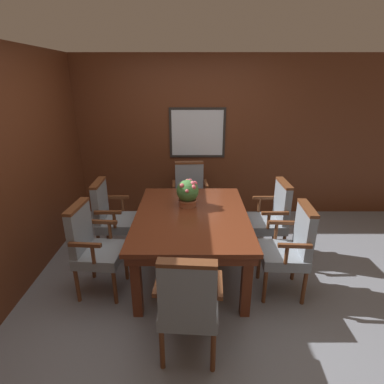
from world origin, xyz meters
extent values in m
plane|color=gray|center=(0.00, 0.00, 0.00)|extent=(14.00, 14.00, 0.00)
cube|color=#5B2D19|center=(0.00, 1.94, 1.23)|extent=(7.20, 0.06, 2.45)
cube|color=white|center=(0.08, 1.90, 1.32)|extent=(0.78, 0.01, 0.69)
cube|color=#282623|center=(0.08, 1.89, 1.69)|extent=(0.85, 0.02, 0.04)
cube|color=#282623|center=(0.08, 1.89, 0.96)|extent=(0.85, 0.02, 0.03)
cube|color=#282623|center=(-0.33, 1.89, 1.32)|extent=(0.04, 0.02, 0.69)
cube|color=#282623|center=(0.49, 1.89, 1.32)|extent=(0.04, 0.02, 0.69)
cube|color=#5B2D19|center=(-1.79, 0.00, 1.23)|extent=(0.06, 7.20, 2.45)
cube|color=maroon|center=(-0.51, -0.43, 0.34)|extent=(0.09, 0.09, 0.68)
cube|color=maroon|center=(0.50, -0.43, 0.34)|extent=(0.09, 0.09, 0.68)
cube|color=maroon|center=(-0.51, 0.96, 0.34)|extent=(0.09, 0.09, 0.68)
cube|color=maroon|center=(0.50, 0.96, 0.34)|extent=(0.09, 0.09, 0.68)
cube|color=maroon|center=(-0.01, 0.26, 0.64)|extent=(1.16, 1.54, 0.09)
cube|color=maroon|center=(-0.01, 0.26, 0.71)|extent=(1.22, 1.60, 0.04)
cylinder|color=brown|center=(0.74, 0.12, 0.19)|extent=(0.04, 0.04, 0.38)
cylinder|color=brown|center=(0.72, -0.27, 0.19)|extent=(0.04, 0.04, 0.38)
cylinder|color=brown|center=(1.12, 0.10, 0.19)|extent=(0.04, 0.04, 0.38)
cylinder|color=brown|center=(1.10, -0.29, 0.19)|extent=(0.04, 0.04, 0.38)
cube|color=gray|center=(0.92, -0.09, 0.43)|extent=(0.47, 0.47, 0.11)
cube|color=gray|center=(1.10, -0.10, 0.72)|extent=(0.10, 0.42, 0.46)
cube|color=brown|center=(1.10, -0.10, 0.96)|extent=(0.11, 0.42, 0.03)
cylinder|color=brown|center=(0.90, 0.15, 0.59)|extent=(0.04, 0.04, 0.20)
cube|color=brown|center=(0.97, 0.15, 0.68)|extent=(0.31, 0.05, 0.04)
cylinder|color=brown|center=(0.88, -0.32, 0.59)|extent=(0.04, 0.04, 0.20)
cube|color=brown|center=(0.94, -0.32, 0.68)|extent=(0.31, 0.05, 0.04)
cylinder|color=brown|center=(0.71, 0.80, 0.19)|extent=(0.04, 0.04, 0.38)
cylinder|color=brown|center=(0.72, 0.41, 0.19)|extent=(0.04, 0.04, 0.38)
cylinder|color=brown|center=(1.09, 0.81, 0.19)|extent=(0.04, 0.04, 0.38)
cylinder|color=brown|center=(1.10, 0.42, 0.19)|extent=(0.04, 0.04, 0.38)
cube|color=gray|center=(0.90, 0.61, 0.43)|extent=(0.45, 0.46, 0.11)
cube|color=gray|center=(1.09, 0.62, 0.72)|extent=(0.09, 0.41, 0.46)
cube|color=brown|center=(1.09, 0.62, 0.96)|extent=(0.10, 0.41, 0.03)
cylinder|color=brown|center=(0.87, 0.84, 0.59)|extent=(0.04, 0.04, 0.20)
cube|color=brown|center=(0.93, 0.85, 0.68)|extent=(0.31, 0.04, 0.04)
cylinder|color=brown|center=(0.88, 0.38, 0.59)|extent=(0.04, 0.04, 0.20)
cube|color=brown|center=(0.94, 0.38, 0.68)|extent=(0.31, 0.04, 0.04)
cylinder|color=brown|center=(-0.21, 1.13, 0.19)|extent=(0.04, 0.04, 0.38)
cylinder|color=brown|center=(0.18, 1.16, 0.19)|extent=(0.04, 0.04, 0.38)
cylinder|color=brown|center=(-0.24, 1.51, 0.19)|extent=(0.04, 0.04, 0.38)
cylinder|color=brown|center=(0.15, 1.54, 0.19)|extent=(0.04, 0.04, 0.38)
cube|color=gray|center=(-0.03, 1.34, 0.43)|extent=(0.48, 0.47, 0.11)
cube|color=gray|center=(-0.04, 1.52, 0.72)|extent=(0.42, 0.11, 0.46)
cube|color=brown|center=(-0.04, 1.52, 0.96)|extent=(0.42, 0.12, 0.03)
cylinder|color=brown|center=(-0.26, 1.29, 0.59)|extent=(0.04, 0.04, 0.20)
cube|color=brown|center=(-0.26, 1.35, 0.68)|extent=(0.06, 0.31, 0.04)
cylinder|color=brown|center=(0.21, 1.32, 0.59)|extent=(0.04, 0.04, 0.20)
cube|color=brown|center=(0.20, 1.39, 0.68)|extent=(0.06, 0.31, 0.04)
cylinder|color=brown|center=(0.18, -0.64, 0.19)|extent=(0.04, 0.04, 0.38)
cylinder|color=brown|center=(-0.20, -0.62, 0.19)|extent=(0.04, 0.04, 0.38)
cylinder|color=brown|center=(0.16, -1.02, 0.19)|extent=(0.04, 0.04, 0.38)
cylinder|color=brown|center=(-0.23, -1.00, 0.19)|extent=(0.04, 0.04, 0.38)
cube|color=gray|center=(-0.02, -0.82, 0.43)|extent=(0.48, 0.47, 0.11)
cube|color=gray|center=(-0.03, -1.00, 0.72)|extent=(0.42, 0.11, 0.46)
cube|color=brown|center=(-0.03, -1.00, 0.96)|extent=(0.42, 0.11, 0.03)
cylinder|color=brown|center=(0.21, -0.80, 0.59)|extent=(0.04, 0.04, 0.20)
cube|color=brown|center=(0.21, -0.87, 0.68)|extent=(0.06, 0.31, 0.04)
cylinder|color=brown|center=(-0.25, -0.77, 0.59)|extent=(0.04, 0.04, 0.20)
cube|color=brown|center=(-0.26, -0.84, 0.68)|extent=(0.06, 0.31, 0.04)
cylinder|color=brown|center=(-0.74, 0.44, 0.19)|extent=(0.04, 0.04, 0.38)
cylinder|color=brown|center=(-0.74, 0.83, 0.19)|extent=(0.04, 0.04, 0.38)
cylinder|color=brown|center=(-1.12, 0.44, 0.19)|extent=(0.04, 0.04, 0.38)
cylinder|color=brown|center=(-1.12, 0.83, 0.19)|extent=(0.04, 0.04, 0.38)
cube|color=gray|center=(-0.93, 0.63, 0.43)|extent=(0.45, 0.45, 0.11)
cube|color=gray|center=(-1.11, 0.63, 0.72)|extent=(0.09, 0.41, 0.46)
cube|color=brown|center=(-1.11, 0.63, 0.96)|extent=(0.09, 0.41, 0.03)
cylinder|color=brown|center=(-0.89, 0.40, 0.59)|extent=(0.04, 0.04, 0.20)
cube|color=brown|center=(-0.96, 0.40, 0.68)|extent=(0.31, 0.04, 0.04)
cylinder|color=brown|center=(-0.90, 0.87, 0.59)|extent=(0.04, 0.04, 0.20)
cube|color=brown|center=(-0.97, 0.87, 0.68)|extent=(0.31, 0.04, 0.04)
cylinder|color=brown|center=(-0.76, -0.28, 0.19)|extent=(0.04, 0.04, 0.38)
cylinder|color=brown|center=(-0.73, 0.10, 0.19)|extent=(0.04, 0.04, 0.38)
cylinder|color=brown|center=(-1.14, -0.25, 0.19)|extent=(0.04, 0.04, 0.38)
cylinder|color=brown|center=(-1.11, 0.13, 0.19)|extent=(0.04, 0.04, 0.38)
cube|color=gray|center=(-0.94, -0.07, 0.43)|extent=(0.48, 0.48, 0.11)
cube|color=gray|center=(-1.12, -0.06, 0.72)|extent=(0.11, 0.42, 0.46)
cube|color=brown|center=(-1.12, -0.06, 0.96)|extent=(0.12, 0.42, 0.03)
cylinder|color=brown|center=(-0.92, -0.31, 0.59)|extent=(0.04, 0.04, 0.20)
cube|color=brown|center=(-0.99, -0.30, 0.68)|extent=(0.31, 0.06, 0.04)
cylinder|color=brown|center=(-0.88, 0.16, 0.59)|extent=(0.04, 0.04, 0.20)
cube|color=brown|center=(-0.95, 0.16, 0.68)|extent=(0.31, 0.06, 0.04)
cylinder|color=#9E5638|center=(-0.05, 0.50, 0.77)|extent=(0.20, 0.20, 0.08)
cylinder|color=#9E5638|center=(-0.05, 0.50, 0.80)|extent=(0.21, 0.21, 0.02)
sphere|color=#427F3D|center=(-0.05, 0.50, 0.91)|extent=(0.25, 0.25, 0.25)
sphere|color=#E45F6A|center=(-0.06, 0.38, 0.95)|extent=(0.04, 0.04, 0.04)
sphere|color=#D7546E|center=(-0.03, 0.53, 1.02)|extent=(0.04, 0.04, 0.04)
sphere|color=#DD6271|center=(-0.02, 0.55, 1.01)|extent=(0.05, 0.05, 0.05)
sphere|color=#DA6658|center=(-0.05, 0.58, 1.00)|extent=(0.05, 0.05, 0.05)
sphere|color=#DE5D60|center=(-0.11, 0.43, 1.00)|extent=(0.06, 0.06, 0.06)
sphere|color=#EC5E68|center=(0.02, 0.43, 0.98)|extent=(0.05, 0.05, 0.05)
sphere|color=#E64C5F|center=(0.03, 0.55, 0.98)|extent=(0.06, 0.06, 0.06)
sphere|color=#E16A75|center=(-0.07, 0.59, 0.98)|extent=(0.06, 0.06, 0.06)
sphere|color=#E76172|center=(0.01, 0.46, 1.01)|extent=(0.06, 0.06, 0.06)
camera|label=1|loc=(0.00, -2.69, 2.13)|focal=28.00mm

